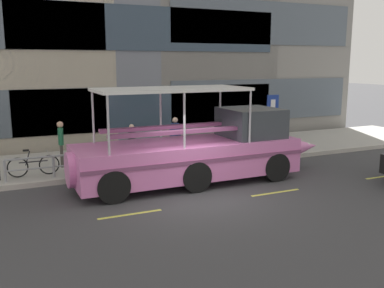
{
  "coord_description": "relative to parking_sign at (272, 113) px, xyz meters",
  "views": [
    {
      "loc": [
        -5.47,
        -11.58,
        4.09
      ],
      "look_at": [
        0.58,
        1.71,
        1.3
      ],
      "focal_mm": 39.98,
      "sensor_mm": 36.0,
      "label": 1
    }
  ],
  "objects": [
    {
      "name": "sidewalk",
      "position": [
        -5.54,
        1.57,
        -1.8
      ],
      "size": [
        32.0,
        4.8,
        0.18
      ],
      "primitive_type": "cube",
      "color": "#A8A59E",
      "rests_on": "ground_plane"
    },
    {
      "name": "pedestrian_near_stern",
      "position": [
        -8.94,
        0.85,
        -0.66
      ],
      "size": [
        0.24,
        0.5,
        1.75
      ],
      "color": "#47423D",
      "rests_on": "sidewalk"
    },
    {
      "name": "pedestrian_near_bow",
      "position": [
        -1.12,
        0.43,
        -0.71
      ],
      "size": [
        0.39,
        0.34,
        1.67
      ],
      "color": "#1E2338",
      "rests_on": "sidewalk"
    },
    {
      "name": "lane_centreline",
      "position": [
        -5.54,
        -4.79,
        -1.89
      ],
      "size": [
        25.8,
        0.12,
        0.01
      ],
      "color": "#DBD64C",
      "rests_on": "ground_plane"
    },
    {
      "name": "leaned_bicycle",
      "position": [
        -10.03,
        -0.12,
        -1.33
      ],
      "size": [
        1.74,
        0.46,
        0.96
      ],
      "color": "black",
      "rests_on": "sidewalk"
    },
    {
      "name": "pedestrian_mid_right",
      "position": [
        -6.24,
        0.64,
        -0.8
      ],
      "size": [
        0.35,
        0.3,
        1.5
      ],
      "color": "black",
      "rests_on": "sidewalk"
    },
    {
      "name": "duck_tour_boat",
      "position": [
        -4.67,
        -2.55,
        -0.81
      ],
      "size": [
        9.6,
        2.49,
        3.28
      ],
      "color": "pink",
      "rests_on": "ground_plane"
    },
    {
      "name": "curb_guardrail",
      "position": [
        -5.55,
        -0.58,
        -1.19
      ],
      "size": [
        10.9,
        0.09,
        0.78
      ],
      "color": "gray",
      "rests_on": "sidewalk"
    },
    {
      "name": "curb_edge",
      "position": [
        -5.54,
        -0.92,
        -1.8
      ],
      "size": [
        32.0,
        0.18,
        0.18
      ],
      "primitive_type": "cube",
      "color": "#B2ADA3",
      "rests_on": "ground_plane"
    },
    {
      "name": "parking_sign",
      "position": [
        0.0,
        0.0,
        0.0
      ],
      "size": [
        0.6,
        0.12,
        2.52
      ],
      "color": "#4C4F54",
      "rests_on": "sidewalk"
    },
    {
      "name": "pedestrian_mid_left",
      "position": [
        -4.35,
        0.7,
        -0.7
      ],
      "size": [
        0.4,
        0.33,
        1.68
      ],
      "color": "black",
      "rests_on": "sidewalk"
    },
    {
      "name": "ground_plane",
      "position": [
        -5.54,
        -4.03,
        -1.89
      ],
      "size": [
        120.0,
        120.0,
        0.0
      ],
      "primitive_type": "plane",
      "color": "#3D3D3F"
    }
  ]
}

